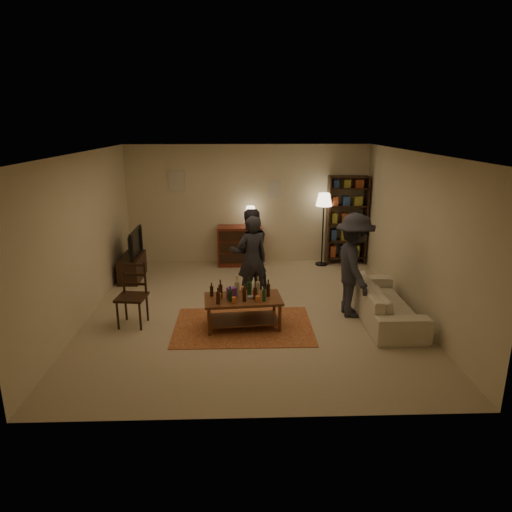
{
  "coord_description": "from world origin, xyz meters",
  "views": [
    {
      "loc": [
        -0.17,
        -7.35,
        3.16
      ],
      "look_at": [
        0.08,
        0.1,
        0.97
      ],
      "focal_mm": 32.0,
      "sensor_mm": 36.0,
      "label": 1
    }
  ],
  "objects_px": {
    "coffee_table": "(242,302)",
    "dresser": "(240,245)",
    "dining_chair": "(133,292)",
    "sofa": "(384,302)",
    "bookshelf": "(347,219)",
    "person_by_sofa": "(354,266)",
    "floor_lamp": "(324,205)",
    "person_left": "(252,259)",
    "person_right": "(250,252)",
    "tv_stand": "(132,261)"
  },
  "relations": [
    {
      "from": "dining_chair",
      "to": "person_right",
      "type": "height_order",
      "value": "person_right"
    },
    {
      "from": "floor_lamp",
      "to": "person_by_sofa",
      "type": "height_order",
      "value": "person_by_sofa"
    },
    {
      "from": "bookshelf",
      "to": "floor_lamp",
      "type": "xyz_separation_m",
      "value": [
        -0.56,
        -0.14,
        0.37
      ]
    },
    {
      "from": "floor_lamp",
      "to": "person_by_sofa",
      "type": "bearing_deg",
      "value": -89.62
    },
    {
      "from": "dresser",
      "to": "person_right",
      "type": "xyz_separation_m",
      "value": [
        0.18,
        -1.81,
        0.34
      ]
    },
    {
      "from": "bookshelf",
      "to": "person_left",
      "type": "bearing_deg",
      "value": -134.9
    },
    {
      "from": "coffee_table",
      "to": "person_right",
      "type": "xyz_separation_m",
      "value": [
        0.15,
        1.53,
        0.39
      ]
    },
    {
      "from": "person_left",
      "to": "bookshelf",
      "type": "bearing_deg",
      "value": -157.44
    },
    {
      "from": "dining_chair",
      "to": "person_right",
      "type": "distance_m",
      "value": 2.35
    },
    {
      "from": "sofa",
      "to": "floor_lamp",
      "type": "bearing_deg",
      "value": 9.69
    },
    {
      "from": "sofa",
      "to": "person_right",
      "type": "bearing_deg",
      "value": 59.48
    },
    {
      "from": "dresser",
      "to": "tv_stand",
      "type": "bearing_deg",
      "value": -157.93
    },
    {
      "from": "dresser",
      "to": "bookshelf",
      "type": "xyz_separation_m",
      "value": [
        2.44,
        0.07,
        0.56
      ]
    },
    {
      "from": "person_by_sofa",
      "to": "dining_chair",
      "type": "bearing_deg",
      "value": 91.36
    },
    {
      "from": "person_by_sofa",
      "to": "floor_lamp",
      "type": "bearing_deg",
      "value": -1.92
    },
    {
      "from": "person_right",
      "to": "sofa",
      "type": "bearing_deg",
      "value": 132.56
    },
    {
      "from": "floor_lamp",
      "to": "dresser",
      "type": "bearing_deg",
      "value": 177.66
    },
    {
      "from": "dining_chair",
      "to": "sofa",
      "type": "distance_m",
      "value": 4.12
    },
    {
      "from": "tv_stand",
      "to": "person_left",
      "type": "bearing_deg",
      "value": -26.78
    },
    {
      "from": "tv_stand",
      "to": "bookshelf",
      "type": "xyz_separation_m",
      "value": [
        4.69,
        0.98,
        0.65
      ]
    },
    {
      "from": "floor_lamp",
      "to": "person_right",
      "type": "xyz_separation_m",
      "value": [
        -1.69,
        -1.74,
        -0.58
      ]
    },
    {
      "from": "person_left",
      "to": "person_right",
      "type": "bearing_deg",
      "value": -106.97
    },
    {
      "from": "coffee_table",
      "to": "person_right",
      "type": "height_order",
      "value": "person_right"
    },
    {
      "from": "coffee_table",
      "to": "dining_chair",
      "type": "distance_m",
      "value": 1.78
    },
    {
      "from": "coffee_table",
      "to": "dresser",
      "type": "bearing_deg",
      "value": 90.61
    },
    {
      "from": "coffee_table",
      "to": "dresser",
      "type": "xyz_separation_m",
      "value": [
        -0.04,
        3.35,
        0.05
      ]
    },
    {
      "from": "coffee_table",
      "to": "tv_stand",
      "type": "bearing_deg",
      "value": 133.25
    },
    {
      "from": "coffee_table",
      "to": "person_left",
      "type": "height_order",
      "value": "person_left"
    },
    {
      "from": "sofa",
      "to": "person_right",
      "type": "relative_size",
      "value": 1.27
    },
    {
      "from": "coffee_table",
      "to": "tv_stand",
      "type": "xyz_separation_m",
      "value": [
        -2.29,
        2.43,
        -0.04
      ]
    },
    {
      "from": "coffee_table",
      "to": "person_right",
      "type": "bearing_deg",
      "value": 84.47
    },
    {
      "from": "floor_lamp",
      "to": "sofa",
      "type": "distance_m",
      "value": 3.27
    },
    {
      "from": "tv_stand",
      "to": "person_left",
      "type": "distance_m",
      "value": 2.8
    },
    {
      "from": "dining_chair",
      "to": "person_left",
      "type": "bearing_deg",
      "value": 33.49
    },
    {
      "from": "person_left",
      "to": "person_right",
      "type": "distance_m",
      "value": 0.35
    },
    {
      "from": "dining_chair",
      "to": "sofa",
      "type": "xyz_separation_m",
      "value": [
        4.12,
        0.04,
        -0.24
      ]
    },
    {
      "from": "person_left",
      "to": "person_right",
      "type": "height_order",
      "value": "person_right"
    },
    {
      "from": "dining_chair",
      "to": "bookshelf",
      "type": "bearing_deg",
      "value": 44.22
    },
    {
      "from": "tv_stand",
      "to": "dresser",
      "type": "bearing_deg",
      "value": 22.07
    },
    {
      "from": "dining_chair",
      "to": "tv_stand",
      "type": "distance_m",
      "value": 2.3
    },
    {
      "from": "person_left",
      "to": "tv_stand",
      "type": "bearing_deg",
      "value": -49.32
    },
    {
      "from": "dining_chair",
      "to": "dresser",
      "type": "distance_m",
      "value": 3.59
    },
    {
      "from": "person_by_sofa",
      "to": "tv_stand",
      "type": "bearing_deg",
      "value": 61.89
    },
    {
      "from": "dresser",
      "to": "person_right",
      "type": "height_order",
      "value": "person_right"
    },
    {
      "from": "floor_lamp",
      "to": "bookshelf",
      "type": "bearing_deg",
      "value": 14.23
    },
    {
      "from": "tv_stand",
      "to": "floor_lamp",
      "type": "bearing_deg",
      "value": 11.47
    },
    {
      "from": "bookshelf",
      "to": "floor_lamp",
      "type": "relative_size",
      "value": 1.22
    },
    {
      "from": "dresser",
      "to": "person_right",
      "type": "relative_size",
      "value": 0.83
    },
    {
      "from": "dining_chair",
      "to": "bookshelf",
      "type": "xyz_separation_m",
      "value": [
        4.16,
        3.22,
        0.49
      ]
    },
    {
      "from": "coffee_table",
      "to": "person_left",
      "type": "relative_size",
      "value": 0.8
    }
  ]
}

